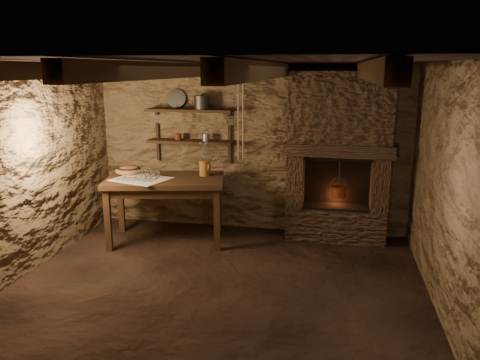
% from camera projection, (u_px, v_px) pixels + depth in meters
% --- Properties ---
extents(floor, '(4.50, 4.50, 0.00)m').
position_uv_depth(floor, '(217.00, 286.00, 5.14)').
color(floor, black).
rests_on(floor, ground).
extents(back_wall, '(4.50, 0.04, 2.40)m').
position_uv_depth(back_wall, '(250.00, 149.00, 6.77)').
color(back_wall, brown).
rests_on(back_wall, floor).
extents(front_wall, '(4.50, 0.04, 2.40)m').
position_uv_depth(front_wall, '(137.00, 252.00, 2.95)').
color(front_wall, brown).
rests_on(front_wall, floor).
extents(left_wall, '(0.04, 4.00, 2.40)m').
position_uv_depth(left_wall, '(24.00, 171.00, 5.30)').
color(left_wall, brown).
rests_on(left_wall, floor).
extents(right_wall, '(0.04, 4.00, 2.40)m').
position_uv_depth(right_wall, '(446.00, 191.00, 4.42)').
color(right_wall, brown).
rests_on(right_wall, floor).
extents(ceiling, '(4.50, 4.00, 0.04)m').
position_uv_depth(ceiling, '(214.00, 61.00, 4.58)').
color(ceiling, black).
rests_on(ceiling, back_wall).
extents(beam_far_left, '(0.14, 3.95, 0.16)m').
position_uv_depth(beam_far_left, '(76.00, 70.00, 4.89)').
color(beam_far_left, black).
rests_on(beam_far_left, ceiling).
extents(beam_mid_left, '(0.14, 3.95, 0.16)m').
position_uv_depth(beam_mid_left, '(166.00, 70.00, 4.70)').
color(beam_mid_left, black).
rests_on(beam_mid_left, ceiling).
extents(beam_mid_right, '(0.14, 3.95, 0.16)m').
position_uv_depth(beam_mid_right, '(265.00, 70.00, 4.51)').
color(beam_mid_right, black).
rests_on(beam_mid_right, ceiling).
extents(beam_far_right, '(0.14, 3.95, 0.16)m').
position_uv_depth(beam_far_right, '(372.00, 71.00, 4.31)').
color(beam_far_right, black).
rests_on(beam_far_right, ceiling).
extents(shelf_lower, '(1.25, 0.30, 0.04)m').
position_uv_depth(shelf_lower, '(191.00, 142.00, 6.76)').
color(shelf_lower, black).
rests_on(shelf_lower, back_wall).
extents(shelf_upper, '(1.25, 0.30, 0.04)m').
position_uv_depth(shelf_upper, '(190.00, 110.00, 6.65)').
color(shelf_upper, black).
rests_on(shelf_upper, back_wall).
extents(hearth, '(1.43, 0.51, 2.30)m').
position_uv_depth(hearth, '(338.00, 153.00, 6.30)').
color(hearth, '#34241A').
rests_on(hearth, floor).
extents(work_table, '(1.72, 1.21, 0.90)m').
position_uv_depth(work_table, '(166.00, 207.00, 6.40)').
color(work_table, '#362213').
rests_on(work_table, floor).
extents(linen_cloth, '(0.82, 0.74, 0.01)m').
position_uv_depth(linen_cloth, '(141.00, 179.00, 6.20)').
color(linen_cloth, white).
rests_on(linen_cloth, work_table).
extents(pewter_cutlery_row, '(0.62, 0.39, 0.01)m').
position_uv_depth(pewter_cutlery_row, '(140.00, 179.00, 6.18)').
color(pewter_cutlery_row, gray).
rests_on(pewter_cutlery_row, linen_cloth).
extents(drinking_glasses, '(0.22, 0.07, 0.09)m').
position_uv_depth(drinking_glasses, '(146.00, 174.00, 6.31)').
color(drinking_glasses, silver).
rests_on(drinking_glasses, linen_cloth).
extents(stoneware_jug, '(0.16, 0.15, 0.48)m').
position_uv_depth(stoneware_jug, '(204.00, 161.00, 6.37)').
color(stoneware_jug, '#94571C').
rests_on(stoneware_jug, work_table).
extents(wooden_bowl, '(0.45, 0.45, 0.13)m').
position_uv_depth(wooden_bowl, '(129.00, 171.00, 6.52)').
color(wooden_bowl, '#A67247').
rests_on(wooden_bowl, work_table).
extents(iron_stockpot, '(0.25, 0.25, 0.17)m').
position_uv_depth(iron_stockpot, '(202.00, 103.00, 6.59)').
color(iron_stockpot, '#2C2927').
rests_on(iron_stockpot, shelf_upper).
extents(tin_pan, '(0.29, 0.17, 0.27)m').
position_uv_depth(tin_pan, '(176.00, 98.00, 6.76)').
color(tin_pan, '#A2A39D').
rests_on(tin_pan, shelf_upper).
extents(small_kettle, '(0.16, 0.13, 0.15)m').
position_uv_depth(small_kettle, '(206.00, 137.00, 6.70)').
color(small_kettle, '#A2A39D').
rests_on(small_kettle, shelf_lower).
extents(rusty_tin, '(0.11, 0.11, 0.09)m').
position_uv_depth(rusty_tin, '(178.00, 137.00, 6.78)').
color(rusty_tin, '#4E230F').
rests_on(rusty_tin, shelf_lower).
extents(red_pot, '(0.25, 0.25, 0.54)m').
position_uv_depth(red_pot, '(338.00, 191.00, 6.37)').
color(red_pot, maroon).
rests_on(red_pot, hearth).
extents(hanging_ropes, '(0.08, 0.08, 1.20)m').
position_uv_depth(hanging_ropes, '(241.00, 113.00, 5.71)').
color(hanging_ropes, tan).
rests_on(hanging_ropes, ceiling).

